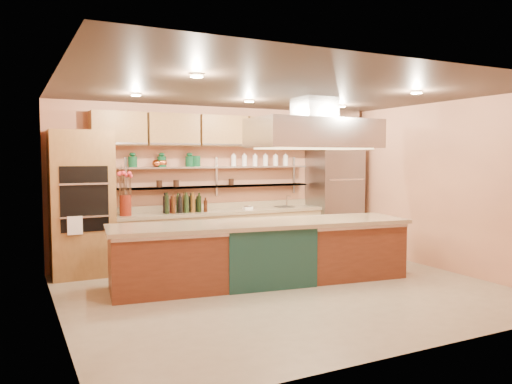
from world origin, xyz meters
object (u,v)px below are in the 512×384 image
flower_vase (125,205)px  kitchen_scale (248,207)px  island (263,252)px  green_canister (196,161)px  copper_kettle (157,163)px  refrigerator (334,199)px

flower_vase → kitchen_scale: flower_vase is taller
island → flower_vase: 2.42m
kitchen_scale → green_canister: (-0.91, 0.22, 0.84)m
island → copper_kettle: bearing=128.2°
green_canister → island: bearing=-78.2°
refrigerator → kitchen_scale: (-1.92, 0.01, -0.08)m
copper_kettle → refrigerator: bearing=-3.7°
green_canister → flower_vase: bearing=-170.4°
island → green_canister: 2.31m
island → kitchen_scale: size_ratio=28.06×
island → green_canister: bearing=109.2°
copper_kettle → island: bearing=-59.2°
kitchen_scale → copper_kettle: (-1.62, 0.22, 0.80)m
island → green_canister: size_ratio=23.31×
refrigerator → island: 2.99m
refrigerator → island: bearing=-146.7°
island → kitchen_scale: kitchen_scale is taller
island → green_canister: (-0.38, 1.84, 1.35)m
refrigerator → green_canister: (-2.83, 0.23, 0.76)m
flower_vase → green_canister: (1.30, 0.22, 0.71)m
refrigerator → flower_vase: bearing=179.9°
refrigerator → island: refrigerator is taller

